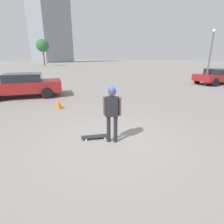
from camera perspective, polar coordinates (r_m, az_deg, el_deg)
ground_plane at (r=5.28m, az=0.00°, el=-9.60°), size 220.00×220.00×0.00m
person at (r=4.89m, az=0.00°, el=1.19°), size 0.36×0.46×1.64m
skateboard at (r=5.46m, az=-5.50°, el=-7.99°), size 0.79×0.73×0.08m
car_parked_near at (r=12.12m, az=-27.19°, el=7.91°), size 4.84×4.10×1.44m
car_parked_far at (r=18.64m, az=31.11°, el=10.03°), size 4.46×3.63×1.37m
building_block_distant at (r=82.32m, az=-19.93°, el=27.59°), size 13.14×11.05×35.64m
tree_distant at (r=49.85m, az=-21.73°, el=19.50°), size 3.10×3.10×6.55m
traffic_cone at (r=8.79m, az=-17.00°, el=2.48°), size 0.34×0.34×0.46m
lamp_post at (r=17.11m, az=29.47°, el=16.51°), size 0.28×0.28×4.48m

